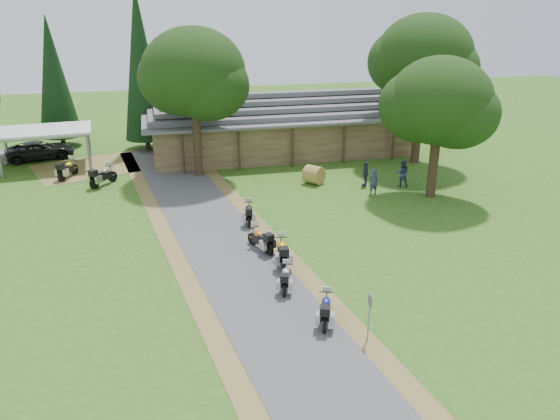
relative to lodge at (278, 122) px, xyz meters
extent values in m
plane|color=#305919|center=(-6.00, -24.00, -2.45)|extent=(120.00, 120.00, 0.00)
plane|color=#4C4B4E|center=(-6.50, -20.00, -2.45)|extent=(51.95, 51.95, 0.00)
imported|color=black|center=(-18.58, 2.14, -1.40)|extent=(3.63, 5.88, 2.09)
imported|color=navy|center=(3.45, -11.65, -1.43)|extent=(0.62, 0.47, 2.03)
imported|color=navy|center=(5.93, -10.60, -1.38)|extent=(0.71, 0.61, 2.13)
imported|color=navy|center=(3.59, -9.97, -1.46)|extent=(0.65, 0.69, 1.98)
cylinder|color=olive|center=(0.40, -8.68, -1.83)|extent=(1.67, 1.66, 1.23)
cone|color=black|center=(-10.39, 3.39, 4.02)|extent=(3.45, 3.45, 12.95)
cone|color=black|center=(-17.40, 5.97, 2.90)|extent=(3.40, 3.40, 10.69)
camera|label=1|loc=(-9.99, -42.33, 9.25)|focal=35.00mm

